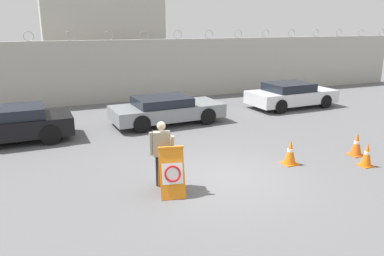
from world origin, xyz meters
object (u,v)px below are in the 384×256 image
(traffic_cone_mid, at_px, (290,152))
(parked_car_front_coupe, at_px, (9,125))
(traffic_cone_near, at_px, (357,144))
(traffic_cone_far, at_px, (367,155))
(barricade_sign, at_px, (171,171))
(parked_car_rear_sedan, at_px, (166,109))
(parked_car_far_side, at_px, (291,95))
(security_guard, at_px, (162,151))

(traffic_cone_mid, height_order, parked_car_front_coupe, parked_car_front_coupe)
(traffic_cone_near, distance_m, traffic_cone_far, 0.94)
(traffic_cone_far, distance_m, parked_car_front_coupe, 11.65)
(traffic_cone_far, bearing_deg, barricade_sign, 175.86)
(traffic_cone_mid, height_order, parked_car_rear_sedan, parked_car_rear_sedan)
(traffic_cone_mid, bearing_deg, parked_car_far_side, 53.49)
(traffic_cone_mid, bearing_deg, barricade_sign, -171.93)
(barricade_sign, distance_m, security_guard, 0.64)
(traffic_cone_near, xyz_separation_m, parked_car_front_coupe, (-10.17, 5.58, 0.28))
(security_guard, relative_size, traffic_cone_near, 2.31)
(parked_car_front_coupe, bearing_deg, traffic_cone_mid, 143.47)
(barricade_sign, height_order, traffic_cone_far, barricade_sign)
(barricade_sign, bearing_deg, parked_car_front_coupe, 134.62)
(security_guard, xyz_separation_m, parked_car_rear_sedan, (2.05, 5.85, -0.34))
(security_guard, height_order, traffic_cone_far, security_guard)
(barricade_sign, xyz_separation_m, traffic_cone_far, (5.84, -0.42, -0.24))
(barricade_sign, relative_size, traffic_cone_near, 1.63)
(traffic_cone_mid, xyz_separation_m, traffic_cone_far, (1.96, -0.97, -0.02))
(traffic_cone_far, xyz_separation_m, parked_car_front_coupe, (-9.72, 6.41, 0.29))
(barricade_sign, bearing_deg, traffic_cone_far, 7.53)
(parked_car_front_coupe, bearing_deg, security_guard, 123.44)
(security_guard, height_order, parked_car_front_coupe, security_guard)
(barricade_sign, distance_m, parked_car_rear_sedan, 6.68)
(barricade_sign, xyz_separation_m, traffic_cone_mid, (3.88, 0.55, -0.22))
(barricade_sign, distance_m, traffic_cone_near, 6.31)
(traffic_cone_far, relative_size, parked_car_far_side, 0.16)
(parked_car_rear_sedan, bearing_deg, traffic_cone_far, -63.99)
(traffic_cone_far, xyz_separation_m, parked_car_far_side, (2.84, 7.46, 0.27))
(parked_car_far_side, bearing_deg, security_guard, -146.17)
(traffic_cone_mid, relative_size, parked_car_rear_sedan, 0.16)
(parked_car_rear_sedan, bearing_deg, parked_car_far_side, 2.05)
(barricade_sign, height_order, parked_car_far_side, parked_car_far_side)
(barricade_sign, xyz_separation_m, parked_car_rear_sedan, (1.99, 6.38, -0.00))
(parked_car_far_side, bearing_deg, traffic_cone_near, -112.63)
(traffic_cone_near, xyz_separation_m, parked_car_far_side, (2.39, 6.63, 0.26))
(security_guard, xyz_separation_m, traffic_cone_far, (5.91, -0.96, -0.59))
(security_guard, bearing_deg, traffic_cone_far, 5.18)
(traffic_cone_near, distance_m, parked_car_rear_sedan, 7.36)
(security_guard, xyz_separation_m, parked_car_far_side, (8.75, 6.50, -0.31))
(parked_car_rear_sedan, bearing_deg, traffic_cone_mid, -75.53)
(barricade_sign, xyz_separation_m, parked_car_far_side, (8.68, 7.03, 0.03))
(traffic_cone_near, distance_m, parked_car_far_side, 7.05)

